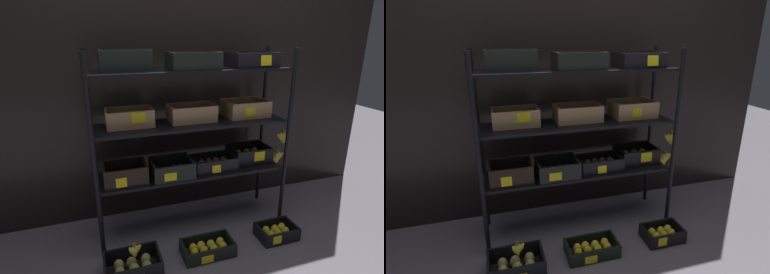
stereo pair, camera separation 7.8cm
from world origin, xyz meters
TOP-DOWN VIEW (x-y plane):
  - ground_plane at (0.00, 0.00)m, footprint 10.00×10.00m
  - storefront_wall at (0.00, 0.39)m, footprint 3.86×0.12m
  - display_rack at (0.01, 0.00)m, footprint 1.59×0.41m
  - crate_ground_pear at (-0.56, -0.43)m, footprint 0.37×0.25m
  - crate_ground_lemon at (-0.01, -0.40)m, footprint 0.38×0.21m
  - crate_ground_center_lemon at (0.57, -0.39)m, footprint 0.30×0.21m
  - banana_bunch_loose at (-0.54, -0.43)m, footprint 0.10×0.04m

SIDE VIEW (x-z plane):
  - ground_plane at x=0.00m, z-range 0.00..0.00m
  - crate_ground_lemon at x=-0.01m, z-range -0.01..0.10m
  - crate_ground_center_lemon at x=0.57m, z-range -0.01..0.10m
  - crate_ground_pear at x=-0.56m, z-range -0.01..0.12m
  - banana_bunch_loose at x=-0.54m, z-range 0.13..0.24m
  - display_rack at x=0.01m, z-range 0.17..1.60m
  - storefront_wall at x=0.00m, z-range 0.00..2.31m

